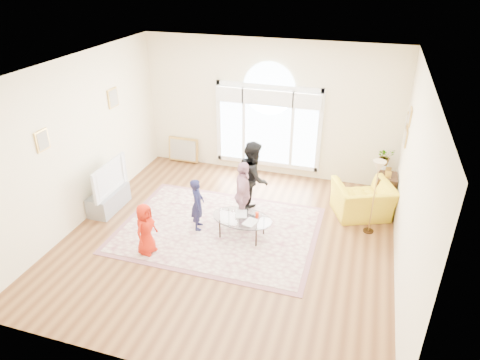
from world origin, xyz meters
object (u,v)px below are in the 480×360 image
(area_rug, at_px, (218,229))
(television, at_px, (105,177))
(coffee_table, at_px, (242,219))
(tv_console, at_px, (109,200))
(armchair, at_px, (363,200))

(area_rug, distance_m, television, 2.57)
(area_rug, xyz_separation_m, coffee_table, (0.51, -0.07, 0.39))
(tv_console, distance_m, television, 0.54)
(television, distance_m, coffee_table, 2.99)
(area_rug, height_order, television, television)
(area_rug, height_order, armchair, armchair)
(area_rug, xyz_separation_m, television, (-2.46, 0.08, 0.74))
(tv_console, bearing_deg, armchair, 14.23)
(television, xyz_separation_m, coffee_table, (2.97, -0.15, -0.35))
(coffee_table, bearing_deg, area_rug, 177.24)
(area_rug, relative_size, armchair, 3.26)
(area_rug, xyz_separation_m, armchair, (2.63, 1.37, 0.35))
(coffee_table, distance_m, armchair, 2.57)
(armchair, bearing_deg, tv_console, -9.03)
(area_rug, relative_size, coffee_table, 2.99)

